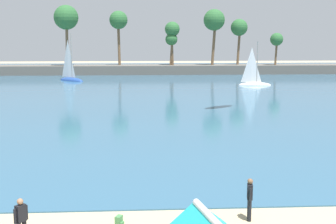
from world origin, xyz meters
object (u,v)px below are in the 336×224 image
(sailboat_near_shore, at_px, (71,76))
(sailboat_toward_headland, at_px, (254,81))
(person_rigging_by_gear, at_px, (21,220))
(backpack_by_trailer, at_px, (119,222))
(person_at_waterline, at_px, (250,198))

(sailboat_near_shore, bearing_deg, sailboat_toward_headland, -17.49)
(person_rigging_by_gear, xyz_separation_m, sailboat_near_shore, (-7.81, 59.55, -0.08))
(backpack_by_trailer, distance_m, sailboat_toward_headland, 52.31)
(sailboat_near_shore, bearing_deg, person_rigging_by_gear, -82.53)
(person_rigging_by_gear, relative_size, person_at_waterline, 1.00)
(person_at_waterline, distance_m, backpack_by_trailer, 5.03)
(backpack_by_trailer, relative_size, sailboat_toward_headland, 0.06)
(person_rigging_by_gear, distance_m, sailboat_toward_headland, 54.65)
(person_at_waterline, height_order, backpack_by_trailer, person_at_waterline)
(person_at_waterline, relative_size, sailboat_near_shore, 0.20)
(sailboat_near_shore, xyz_separation_m, sailboat_toward_headland, (28.59, -9.01, -0.12))
(person_at_waterline, bearing_deg, person_rigging_by_gear, -168.62)
(person_at_waterline, distance_m, sailboat_toward_headland, 50.49)
(backpack_by_trailer, bearing_deg, sailboat_near_shore, 100.70)
(person_at_waterline, xyz_separation_m, backpack_by_trailer, (-4.97, -0.37, -0.69))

